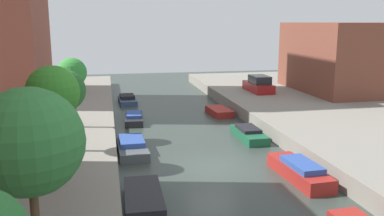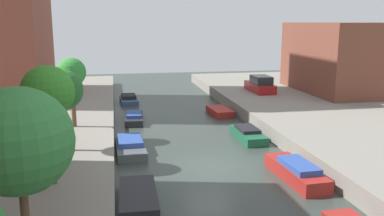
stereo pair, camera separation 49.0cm
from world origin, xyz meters
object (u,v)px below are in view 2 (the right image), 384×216
object	(u,v)px
low_block_right	(353,57)
street_tree_3	(62,91)
parked_car	(260,85)
moored_boat_right_5	(220,112)
street_tree_4	(71,73)
moored_boat_right_3	(296,172)
moored_boat_right_4	(248,134)
moored_boat_left_5	(129,100)
street_tree_2	(48,93)
moored_boat_left_4	(134,118)
moored_boat_left_2	(138,199)
street_tree_1	(19,142)
moored_boat_left_3	(130,146)

from	to	relation	value
low_block_right	street_tree_3	size ratio (longest dim) A/B	2.70
parked_car	moored_boat_right_5	xyz separation A→B (m)	(-5.25, -4.87, -1.38)
street_tree_4	moored_boat_right_5	xyz separation A→B (m)	(11.22, 5.86, -4.18)
moored_boat_right_3	moored_boat_right_4	xyz separation A→B (m)	(-0.04, 7.41, -0.09)
parked_car	moored_boat_left_5	bearing A→B (deg)	171.99
street_tree_3	moored_boat_right_4	distance (m)	12.43
parked_car	moored_boat_right_5	distance (m)	7.29
street_tree_3	moored_boat_right_5	xyz separation A→B (m)	(11.22, 10.99, -3.92)
street_tree_2	moored_boat_right_4	world-z (taller)	street_tree_2
moored_boat_right_3	low_block_right	bearing A→B (deg)	52.80
street_tree_2	moored_boat_right_3	bearing A→B (deg)	4.32
moored_boat_right_3	moored_boat_right_5	size ratio (longest dim) A/B	1.41
moored_boat_left_4	moored_boat_right_5	distance (m)	7.27
moored_boat_left_5	moored_boat_right_5	world-z (taller)	moored_boat_left_5
low_block_right	street_tree_4	size ratio (longest dim) A/B	2.60
moored_boat_left_2	moored_boat_right_3	distance (m)	7.99
moored_boat_left_2	moored_boat_right_5	distance (m)	18.08
parked_car	moored_boat_right_3	size ratio (longest dim) A/B	0.96
moored_boat_left_2	moored_boat_left_5	size ratio (longest dim) A/B	1.02
street_tree_1	moored_boat_right_5	size ratio (longest dim) A/B	1.52
street_tree_1	moored_boat_right_5	distance (m)	24.33
parked_car	moored_boat_left_5	world-z (taller)	parked_car
moored_boat_right_4	street_tree_4	bearing A→B (deg)	172.21
moored_boat_right_5	street_tree_4	bearing A→B (deg)	-152.44
moored_boat_left_3	moored_boat_right_3	distance (m)	9.95
street_tree_4	moored_boat_right_3	bearing A→B (deg)	-38.37
moored_boat_left_5	moored_boat_left_2	bearing A→B (deg)	-91.18
moored_boat_left_2	moored_boat_right_5	world-z (taller)	moored_boat_left_2
low_block_right	moored_boat_right_5	xyz separation A→B (m)	(-14.27, -3.90, -4.01)
low_block_right	moored_boat_right_3	xyz separation A→B (m)	(-14.19, -18.70, -3.86)
parked_car	street_tree_1	bearing A→B (deg)	-122.31
moored_boat_left_5	moored_boat_right_5	size ratio (longest dim) A/B	1.15
street_tree_3	moored_boat_right_4	world-z (taller)	street_tree_3
moored_boat_left_5	moored_boat_right_4	world-z (taller)	moored_boat_left_5
street_tree_2	moored_boat_left_5	bearing A→B (deg)	80.01
street_tree_1	moored_boat_right_5	bearing A→B (deg)	62.08
moored_boat_left_5	moored_boat_right_4	size ratio (longest dim) A/B	0.95
street_tree_1	moored_boat_left_2	distance (m)	7.23
moored_boat_left_4	moored_boat_right_3	bearing A→B (deg)	-61.95
moored_boat_left_4	moored_boat_left_5	size ratio (longest dim) A/B	1.03
street_tree_1	street_tree_2	bearing A→B (deg)	90.00
street_tree_2	low_block_right	bearing A→B (deg)	37.49
parked_car	moored_boat_left_3	size ratio (longest dim) A/B	1.00
moored_boat_left_3	moored_boat_right_3	xyz separation A→B (m)	(7.87, -6.09, 0.08)
low_block_right	moored_boat_right_3	distance (m)	23.79
moored_boat_left_3	street_tree_4	bearing A→B (deg)	140.17
street_tree_2	moored_boat_right_3	distance (m)	12.17
low_block_right	street_tree_1	distance (m)	35.76
street_tree_4	moored_boat_left_4	size ratio (longest dim) A/B	1.16
street_tree_4	moored_boat_right_3	size ratio (longest dim) A/B	0.97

